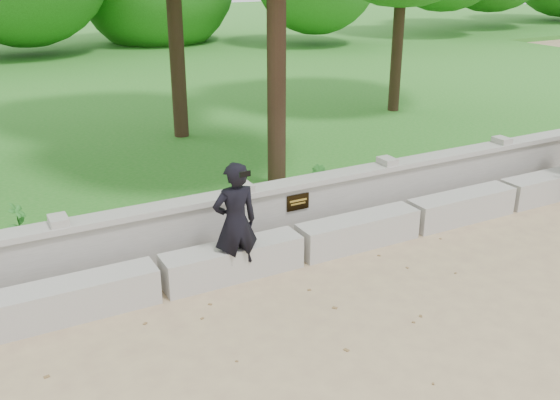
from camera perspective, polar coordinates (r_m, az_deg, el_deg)
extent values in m
plane|color=tan|center=(7.39, 9.23, -11.32)|extent=(80.00, 80.00, 0.00)
cube|color=#20711A|center=(19.63, -16.41, 9.29)|extent=(40.00, 22.00, 0.25)
cube|color=#ADABA4|center=(7.77, -18.05, -8.51)|extent=(1.90, 0.45, 0.45)
cube|color=#ADABA4|center=(8.25, -4.32, -5.59)|extent=(1.90, 0.45, 0.45)
cube|color=#ADABA4|center=(9.15, 7.18, -2.86)|extent=(1.90, 0.45, 0.45)
cube|color=#ADABA4|center=(10.37, 16.27, -0.61)|extent=(1.90, 0.45, 0.45)
cube|color=#ADABA4|center=(11.80, 23.30, 1.14)|extent=(1.90, 0.45, 0.45)
cube|color=#A3A09A|center=(9.14, -0.44, -1.46)|extent=(12.50, 0.25, 0.82)
cube|color=#ADABA4|center=(8.97, -0.45, 1.19)|extent=(12.50, 0.35, 0.08)
cube|color=black|center=(9.08, 1.65, -0.19)|extent=(0.36, 0.02, 0.24)
imported|color=black|center=(7.92, -4.10, -2.11)|extent=(0.61, 0.41, 1.62)
cube|color=black|center=(7.37, -3.21, 2.39)|extent=(0.14, 0.03, 0.07)
cylinder|color=#382619|center=(13.61, -9.56, 15.48)|extent=(0.32, 0.32, 4.74)
cylinder|color=#382619|center=(10.22, -0.33, 13.59)|extent=(0.31, 0.31, 4.64)
cylinder|color=#382619|center=(16.17, 10.78, 15.21)|extent=(0.28, 0.28, 4.13)
imported|color=#2D7A29|center=(9.38, -22.81, -1.81)|extent=(0.33, 0.36, 0.56)
imported|color=#2D7A29|center=(10.20, 3.51, 1.67)|extent=(0.27, 0.32, 0.54)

